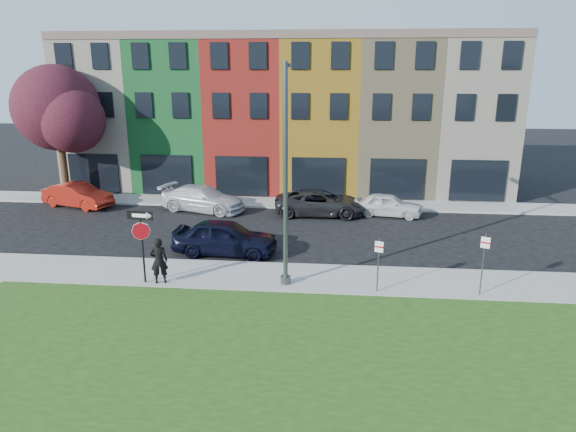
# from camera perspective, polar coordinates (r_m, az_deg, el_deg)

# --- Properties ---
(ground) EXTENTS (120.00, 120.00, 0.00)m
(ground) POSITION_cam_1_polar(r_m,az_deg,el_deg) (18.30, 1.34, -10.79)
(ground) COLOR black
(ground) RESTS_ON ground
(sidewalk_near) EXTENTS (40.00, 3.00, 0.12)m
(sidewalk_near) POSITION_cam_1_polar(r_m,az_deg,el_deg) (20.98, 7.44, -7.09)
(sidewalk_near) COLOR gray
(sidewalk_near) RESTS_ON ground
(sidewalk_far) EXTENTS (40.00, 2.40, 0.12)m
(sidewalk_far) POSITION_cam_1_polar(r_m,az_deg,el_deg) (32.60, -2.03, 1.51)
(sidewalk_far) COLOR gray
(sidewalk_far) RESTS_ON ground
(rowhouse_block) EXTENTS (30.00, 10.12, 10.00)m
(rowhouse_block) POSITION_cam_1_polar(r_m,az_deg,el_deg) (37.78, -0.12, 11.13)
(rowhouse_block) COLOR beige
(rowhouse_block) RESTS_ON ground
(stop_sign) EXTENTS (1.05, 0.16, 2.93)m
(stop_sign) POSITION_cam_1_polar(r_m,az_deg,el_deg) (20.53, -16.00, -1.74)
(stop_sign) COLOR black
(stop_sign) RESTS_ON sidewalk_near
(man) EXTENTS (0.90, 0.79, 1.85)m
(man) POSITION_cam_1_polar(r_m,az_deg,el_deg) (20.71, -14.14, -4.84)
(man) COLOR black
(man) RESTS_ON sidewalk_near
(sedan_near) EXTENTS (2.52, 5.01, 1.63)m
(sedan_near) POSITION_cam_1_polar(r_m,az_deg,el_deg) (23.71, -7.01, -2.36)
(sedan_near) COLOR black
(sedan_near) RESTS_ON ground
(parked_car_red) EXTENTS (4.22, 5.44, 1.49)m
(parked_car_red) POSITION_cam_1_polar(r_m,az_deg,el_deg) (34.16, -22.34, 2.15)
(parked_car_red) COLOR maroon
(parked_car_red) RESTS_ON ground
(parked_car_silver) EXTENTS (4.63, 6.20, 1.50)m
(parked_car_silver) POSITION_cam_1_polar(r_m,az_deg,el_deg) (31.15, -9.45, 1.92)
(parked_car_silver) COLOR silver
(parked_car_silver) RESTS_ON ground
(parked_car_dark) EXTENTS (2.51, 5.29, 1.46)m
(parked_car_dark) POSITION_cam_1_polar(r_m,az_deg,el_deg) (29.91, 3.60, 1.47)
(parked_car_dark) COLOR black
(parked_car_dark) RESTS_ON ground
(parked_car_white) EXTENTS (2.78, 4.36, 1.32)m
(parked_car_white) POSITION_cam_1_polar(r_m,az_deg,el_deg) (30.24, 11.06, 1.23)
(parked_car_white) COLOR silver
(parked_car_white) RESTS_ON ground
(street_lamp) EXTENTS (0.46, 2.58, 8.40)m
(street_lamp) POSITION_cam_1_polar(r_m,az_deg,el_deg) (19.28, -0.26, 4.38)
(street_lamp) COLOR #474A4D
(street_lamp) RESTS_ON sidewalk_near
(parking_sign_a) EXTENTS (0.31, 0.14, 2.08)m
(parking_sign_a) POSITION_cam_1_polar(r_m,az_deg,el_deg) (19.49, 10.01, -4.72)
(parking_sign_a) COLOR #474A4D
(parking_sign_a) RESTS_ON sidewalk_near
(parking_sign_b) EXTENTS (0.30, 0.17, 2.38)m
(parking_sign_b) POSITION_cam_1_polar(r_m,az_deg,el_deg) (20.20, 20.91, -4.32)
(parking_sign_b) COLOR #474A4D
(parking_sign_b) RESTS_ON sidewalk_near
(tree_purple) EXTENTS (6.38, 5.58, 8.42)m
(tree_purple) POSITION_cam_1_polar(r_m,az_deg,el_deg) (35.78, -24.10, 10.68)
(tree_purple) COLOR black
(tree_purple) RESTS_ON sidewalk_far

